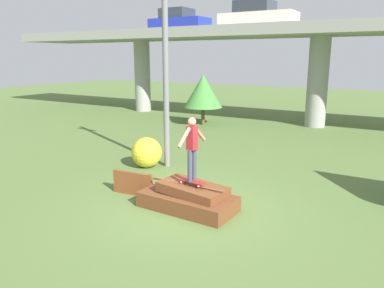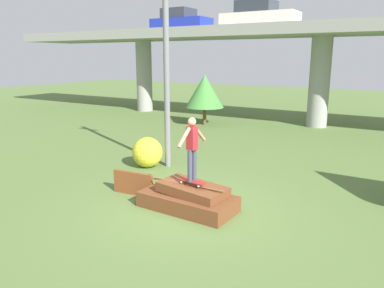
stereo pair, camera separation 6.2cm
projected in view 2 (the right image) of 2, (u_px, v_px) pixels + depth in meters
The scene contains 11 objects.
ground_plane at pixel (188, 209), 9.63m from camera, with size 80.00×80.00×0.00m, color #567038.
scrap_pile at pixel (189, 198), 9.57m from camera, with size 2.49×1.28×0.68m.
scrap_plank_loose at pixel (133, 183), 10.55m from camera, with size 1.27×0.22×0.66m.
skateboard at pixel (192, 181), 9.42m from camera, with size 0.79×0.30×0.09m.
skater at pixel (192, 145), 9.20m from camera, with size 0.24×1.10×1.61m.
highway_overpass at pixel (323, 36), 19.80m from camera, with size 44.00×4.64×5.51m.
car_on_overpass_left at pixel (181, 22), 24.76m from camera, with size 3.91×1.82×1.38m.
car_on_overpass_mid at pixel (259, 16), 21.01m from camera, with size 4.23×1.84×1.34m.
utility_pole at pixel (167, 68), 12.60m from camera, with size 1.30×0.20×6.64m.
tree_behind_left at pixel (205, 91), 21.06m from camera, with size 2.18×2.18×2.84m.
bush_yellow_flowering at pixel (147, 152), 13.14m from camera, with size 1.07×1.07×1.07m.
Camera 2 is at (4.78, -7.62, 3.83)m, focal length 35.00 mm.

